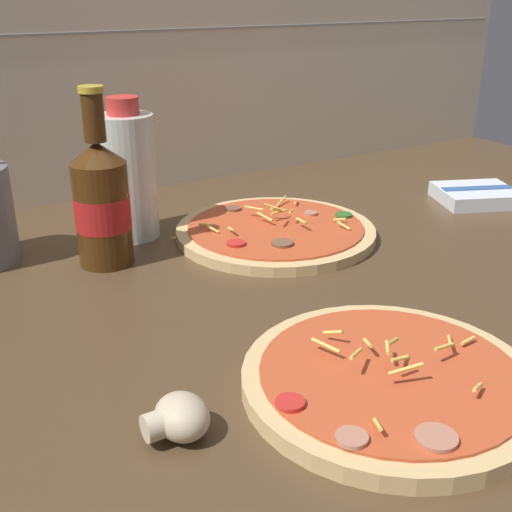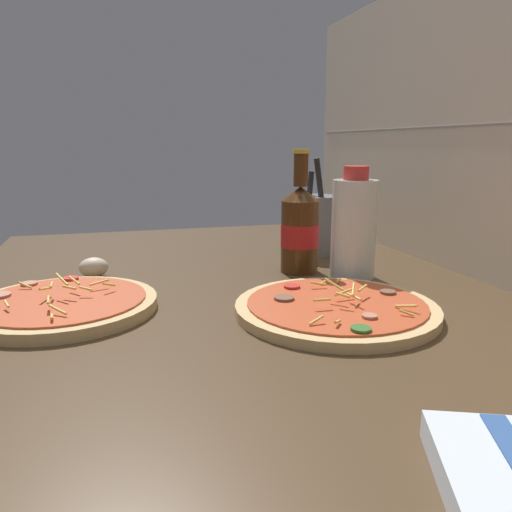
{
  "view_description": "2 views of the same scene",
  "coord_description": "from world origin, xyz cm",
  "px_view_note": "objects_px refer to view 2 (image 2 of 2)",
  "views": [
    {
      "loc": [
        -47.44,
        -62.42,
        36.89
      ],
      "look_at": [
        -10.18,
        -0.42,
        6.41
      ],
      "focal_mm": 45.0,
      "sensor_mm": 36.0,
      "label": 1
    },
    {
      "loc": [
        64.25,
        -17.75,
        26.7
      ],
      "look_at": [
        -14.37,
        4.65,
        8.3
      ],
      "focal_mm": 35.0,
      "sensor_mm": 36.0,
      "label": 2
    }
  ],
  "objects_px": {
    "pizza_near": "(63,305)",
    "oil_bottle": "(354,227)",
    "utensil_crock": "(313,224)",
    "beer_bottle": "(300,228)",
    "mushroom_left": "(94,267)",
    "pizza_far": "(336,308)"
  },
  "relations": [
    {
      "from": "pizza_near",
      "to": "oil_bottle",
      "type": "bearing_deg",
      "value": 96.67
    },
    {
      "from": "oil_bottle",
      "to": "mushroom_left",
      "type": "height_order",
      "value": "oil_bottle"
    },
    {
      "from": "beer_bottle",
      "to": "utensil_crock",
      "type": "relative_size",
      "value": 1.09
    },
    {
      "from": "pizza_near",
      "to": "mushroom_left",
      "type": "height_order",
      "value": "pizza_near"
    },
    {
      "from": "oil_bottle",
      "to": "pizza_near",
      "type": "bearing_deg",
      "value": -83.33
    },
    {
      "from": "pizza_far",
      "to": "beer_bottle",
      "type": "height_order",
      "value": "beer_bottle"
    },
    {
      "from": "pizza_near",
      "to": "utensil_crock",
      "type": "relative_size",
      "value": 1.28
    },
    {
      "from": "oil_bottle",
      "to": "beer_bottle",
      "type": "bearing_deg",
      "value": -129.92
    },
    {
      "from": "pizza_near",
      "to": "mushroom_left",
      "type": "relative_size",
      "value": 4.96
    },
    {
      "from": "pizza_near",
      "to": "oil_bottle",
      "type": "relative_size",
      "value": 1.34
    },
    {
      "from": "mushroom_left",
      "to": "utensil_crock",
      "type": "bearing_deg",
      "value": 99.26
    },
    {
      "from": "pizza_far",
      "to": "mushroom_left",
      "type": "xyz_separation_m",
      "value": [
        -0.32,
        -0.35,
        0.01
      ]
    },
    {
      "from": "mushroom_left",
      "to": "utensil_crock",
      "type": "xyz_separation_m",
      "value": [
        -0.08,
        0.47,
        0.05
      ]
    },
    {
      "from": "pizza_near",
      "to": "utensil_crock",
      "type": "height_order",
      "value": "utensil_crock"
    },
    {
      "from": "oil_bottle",
      "to": "utensil_crock",
      "type": "height_order",
      "value": "utensil_crock"
    },
    {
      "from": "pizza_near",
      "to": "mushroom_left",
      "type": "distance_m",
      "value": 0.2
    },
    {
      "from": "pizza_far",
      "to": "mushroom_left",
      "type": "distance_m",
      "value": 0.47
    },
    {
      "from": "pizza_far",
      "to": "mushroom_left",
      "type": "bearing_deg",
      "value": -132.37
    },
    {
      "from": "pizza_near",
      "to": "mushroom_left",
      "type": "bearing_deg",
      "value": 168.8
    },
    {
      "from": "oil_bottle",
      "to": "utensil_crock",
      "type": "distance_m",
      "value": 0.21
    },
    {
      "from": "utensil_crock",
      "to": "beer_bottle",
      "type": "bearing_deg",
      "value": -31.24
    },
    {
      "from": "pizza_far",
      "to": "beer_bottle",
      "type": "distance_m",
      "value": 0.26
    }
  ]
}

